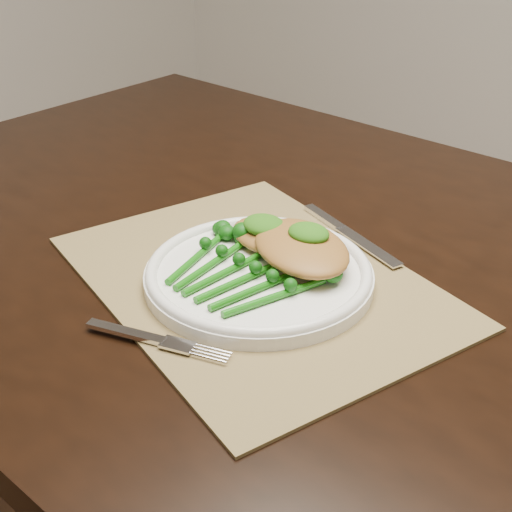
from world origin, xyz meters
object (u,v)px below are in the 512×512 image
Objects in this scene: dining_table at (338,492)px; placemat at (254,280)px; chicken_fillet_left at (273,236)px; broccolini_bundle at (234,276)px; dinner_plate at (259,274)px.

dining_table is 3.65× the size of placemat.
dining_table is 0.42m from chicken_fillet_left.
dinner_plate is at bearing 77.15° from broccolini_bundle.
chicken_fillet_left is at bearing 112.37° from dinner_plate.
chicken_fillet_left and broccolini_bundle have the same top height.
dining_table is 0.42m from broccolini_bundle.
chicken_fillet_left is at bearing 123.33° from placemat.
dining_table is at bearing 63.07° from broccolini_bundle.
dinner_plate reaches higher than placemat.
placemat is (-0.08, -0.09, 0.37)m from dining_table.
dining_table is 0.39m from placemat.
placemat is 1.73× the size of dinner_plate.
dinner_plate is at bearing -58.51° from chicken_fillet_left.
dinner_plate is at bearing -123.46° from dining_table.
chicken_fillet_left is (-0.01, 0.06, 0.03)m from placemat.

